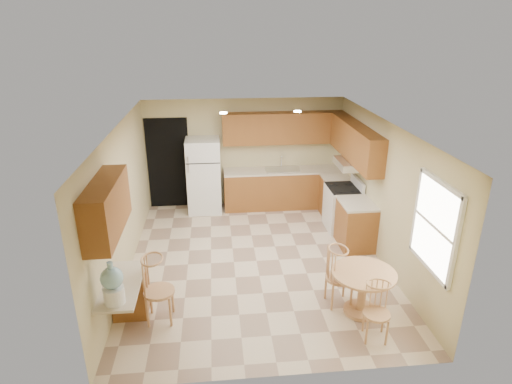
{
  "coord_description": "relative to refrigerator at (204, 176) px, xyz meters",
  "views": [
    {
      "loc": [
        -0.69,
        -6.75,
        4.03
      ],
      "look_at": [
        0.02,
        0.3,
        1.23
      ],
      "focal_mm": 30.0,
      "sensor_mm": 36.0,
      "label": 1
    }
  ],
  "objects": [
    {
      "name": "can_light_b",
      "position": [
        1.85,
        -1.2,
        1.64
      ],
      "size": [
        0.14,
        0.14,
        0.02
      ],
      "primitive_type": "cylinder",
      "color": "white",
      "rests_on": "ceiling"
    },
    {
      "name": "chair_desk",
      "position": [
        -0.6,
        -4.0,
        -0.23
      ],
      "size": [
        0.45,
        0.57,
        1.01
      ],
      "rotation": [
        0.0,
        0.0,
        -1.59
      ],
      "color": "tan",
      "rests_on": "floor"
    },
    {
      "name": "refrigerator",
      "position": [
        0.0,
        0.0,
        0.0
      ],
      "size": [
        0.75,
        0.73,
        1.69
      ],
      "color": "white",
      "rests_on": "floor"
    },
    {
      "name": "base_cab_back",
      "position": [
        1.83,
        0.05,
        -0.41
      ],
      "size": [
        2.75,
        0.6,
        0.87
      ],
      "primitive_type": "cube",
      "color": "brown",
      "rests_on": "floor"
    },
    {
      "name": "range_hood",
      "position": [
        2.95,
        -1.22,
        0.58
      ],
      "size": [
        0.5,
        0.76,
        0.14
      ],
      "primitive_type": "cube",
      "color": "silver",
      "rests_on": "upper_cab_right"
    },
    {
      "name": "desk_pedestal",
      "position": [
        -1.05,
        -3.72,
        -0.48
      ],
      "size": [
        0.48,
        0.42,
        0.72
      ],
      "primitive_type": "cube",
      "color": "brown",
      "rests_on": "floor"
    },
    {
      "name": "chair_table_b",
      "position": [
        2.35,
        -4.68,
        -0.33
      ],
      "size": [
        0.37,
        0.38,
        0.84
      ],
      "rotation": [
        0.0,
        0.0,
        2.96
      ],
      "color": "tan",
      "rests_on": "floor"
    },
    {
      "name": "dining_table",
      "position": [
        2.35,
        -4.03,
        -0.39
      ],
      "size": [
        0.93,
        0.93,
        0.69
      ],
      "rotation": [
        0.0,
        0.0,
        -0.28
      ],
      "color": "tan",
      "rests_on": "floor"
    },
    {
      "name": "base_cab_right_a",
      "position": [
        2.9,
        -0.54,
        -0.41
      ],
      "size": [
        0.6,
        0.59,
        0.87
      ],
      "primitive_type": "cube",
      "color": "brown",
      "rests_on": "floor"
    },
    {
      "name": "counter_right_b",
      "position": [
        2.9,
        -2.0,
        0.05
      ],
      "size": [
        0.63,
        0.8,
        0.04
      ],
      "primitive_type": "cube",
      "color": "beige",
      "rests_on": "base_cab_right_b"
    },
    {
      "name": "stove",
      "position": [
        2.88,
        -1.22,
        -0.38
      ],
      "size": [
        0.65,
        0.76,
        1.09
      ],
      "color": "white",
      "rests_on": "floor"
    },
    {
      "name": "upper_cab_back",
      "position": [
        1.83,
        0.19,
        1.01
      ],
      "size": [
        2.75,
        0.33,
        0.7
      ],
      "primitive_type": "cube",
      "color": "brown",
      "rests_on": "wall_back"
    },
    {
      "name": "upper_cab_right",
      "position": [
        3.04,
        -1.19,
        1.01
      ],
      "size": [
        0.33,
        2.42,
        0.7
      ],
      "primitive_type": "cube",
      "color": "brown",
      "rests_on": "wall_right"
    },
    {
      "name": "counter_back",
      "position": [
        1.83,
        0.05,
        0.05
      ],
      "size": [
        2.75,
        0.63,
        0.04
      ],
      "primitive_type": "cube",
      "color": "beige",
      "rests_on": "base_cab_back"
    },
    {
      "name": "chair_table_a",
      "position": [
        2.07,
        -3.87,
        -0.27
      ],
      "size": [
        0.42,
        0.54,
        0.95
      ],
      "rotation": [
        0.0,
        0.0,
        -1.49
      ],
      "color": "tan",
      "rests_on": "floor"
    },
    {
      "name": "wall_left",
      "position": [
        -1.3,
        -2.4,
        0.41
      ],
      "size": [
        0.02,
        5.5,
        2.5
      ],
      "primitive_type": "cube",
      "color": "#C9B887",
      "rests_on": "floor"
    },
    {
      "name": "wall_right",
      "position": [
        3.2,
        -2.4,
        0.41
      ],
      "size": [
        0.02,
        5.5,
        2.5
      ],
      "primitive_type": "cube",
      "color": "#C9B887",
      "rests_on": "floor"
    },
    {
      "name": "doorway",
      "position": [
        -0.8,
        0.34,
        0.21
      ],
      "size": [
        0.9,
        0.02,
        2.1
      ],
      "primitive_type": "cube",
      "color": "black",
      "rests_on": "floor"
    },
    {
      "name": "counter_right_a",
      "position": [
        2.9,
        -0.54,
        0.05
      ],
      "size": [
        0.63,
        0.59,
        0.04
      ],
      "primitive_type": "cube",
      "color": "beige",
      "rests_on": "base_cab_right_a"
    },
    {
      "name": "desk_top",
      "position": [
        -1.05,
        -4.1,
        -0.09
      ],
      "size": [
        0.5,
        1.2,
        0.04
      ],
      "primitive_type": "cube",
      "color": "beige",
      "rests_on": "desk_pedestal"
    },
    {
      "name": "floor",
      "position": [
        0.95,
        -2.4,
        -0.84
      ],
      "size": [
        5.5,
        5.5,
        0.0
      ],
      "primitive_type": "plane",
      "color": "beige",
      "rests_on": "ground"
    },
    {
      "name": "wall_back",
      "position": [
        0.95,
        0.35,
        0.41
      ],
      "size": [
        4.5,
        0.02,
        2.5
      ],
      "primitive_type": "cube",
      "color": "#C9B887",
      "rests_on": "floor"
    },
    {
      "name": "window",
      "position": [
        3.18,
        -4.25,
        0.66
      ],
      "size": [
        0.06,
        1.12,
        1.3
      ],
      "color": "white",
      "rests_on": "wall_right"
    },
    {
      "name": "sink",
      "position": [
        1.8,
        0.05,
        0.07
      ],
      "size": [
        0.78,
        0.44,
        0.01
      ],
      "primitive_type": "cube",
      "color": "silver",
      "rests_on": "counter_back"
    },
    {
      "name": "upper_cab_left",
      "position": [
        -1.13,
        -4.0,
        1.01
      ],
      "size": [
        0.33,
        1.4,
        0.7
      ],
      "primitive_type": "cube",
      "color": "brown",
      "rests_on": "wall_left"
    },
    {
      "name": "wall_front",
      "position": [
        0.95,
        -5.15,
        0.41
      ],
      "size": [
        4.5,
        0.02,
        2.5
      ],
      "primitive_type": "cube",
      "color": "#C9B887",
      "rests_on": "floor"
    },
    {
      "name": "ceiling",
      "position": [
        0.95,
        -2.4,
        1.66
      ],
      "size": [
        4.5,
        5.5,
        0.02
      ],
      "primitive_type": "cube",
      "color": "white",
      "rests_on": "wall_back"
    },
    {
      "name": "can_light_a",
      "position": [
        0.45,
        -1.2,
        1.64
      ],
      "size": [
        0.14,
        0.14,
        0.02
      ],
      "primitive_type": "cylinder",
      "color": "white",
      "rests_on": "ceiling"
    },
    {
      "name": "base_cab_right_b",
      "position": [
        2.9,
        -2.0,
        -0.41
      ],
      "size": [
        0.6,
        0.8,
        0.87
      ],
      "primitive_type": "cube",
      "color": "brown",
      "rests_on": "floor"
    },
    {
      "name": "water_crock",
      "position": [
        -1.05,
        -4.52,
        0.19
      ],
      "size": [
        0.28,
        0.28,
        0.58
      ],
      "color": "white",
      "rests_on": "desk_top"
    }
  ]
}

